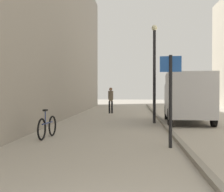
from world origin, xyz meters
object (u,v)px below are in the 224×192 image
at_px(delivery_van, 188,96).
at_px(street_sign_post, 171,93).
at_px(lamp_post, 154,67).
at_px(pedestrian_main_foreground, 111,98).
at_px(bicycle_leaning, 47,127).

bearing_deg(delivery_van, street_sign_post, -99.67).
distance_m(street_sign_post, lamp_post, 6.97).
height_order(pedestrian_main_foreground, delivery_van, delivery_van).
bearing_deg(delivery_van, pedestrian_main_foreground, 127.12).
bearing_deg(pedestrian_main_foreground, delivery_van, 111.70).
bearing_deg(delivery_van, lamp_post, -167.16).
bearing_deg(bicycle_leaning, delivery_van, 49.95).
height_order(pedestrian_main_foreground, street_sign_post, street_sign_post).
distance_m(delivery_van, bicycle_leaning, 7.91).
bearing_deg(street_sign_post, delivery_van, -91.69).
bearing_deg(street_sign_post, bicycle_leaning, -10.93).
distance_m(pedestrian_main_foreground, bicycle_leaning, 11.93).
height_order(pedestrian_main_foreground, bicycle_leaning, pedestrian_main_foreground).
xyz_separation_m(street_sign_post, bicycle_leaning, (-3.93, 1.59, -1.16)).
height_order(pedestrian_main_foreground, lamp_post, lamp_post).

